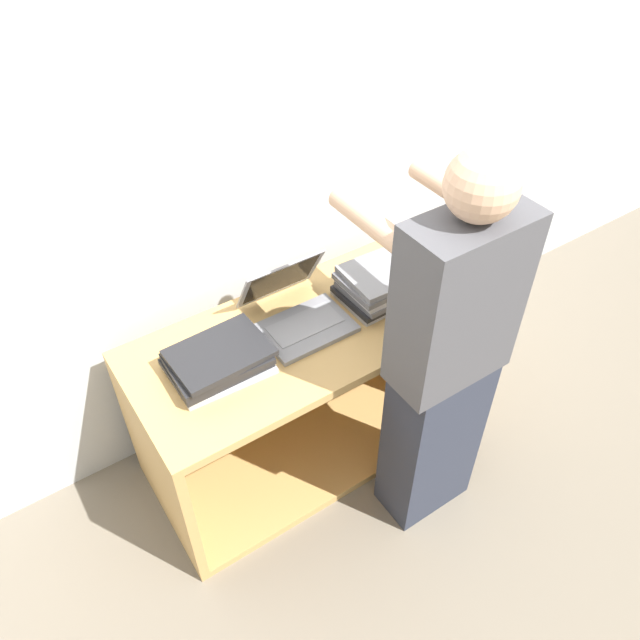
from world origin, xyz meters
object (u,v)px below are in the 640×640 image
laptop_open (298,312)px  laptop_stack_left (219,361)px  person (445,363)px  laptop_stack_right (385,282)px

laptop_open → laptop_stack_left: laptop_open is taller
laptop_open → laptop_stack_left: bearing=-170.5°
laptop_stack_left → person: size_ratio=0.22×
laptop_stack_right → laptop_open: bearing=170.3°
laptop_open → laptop_stack_left: size_ratio=1.02×
laptop_stack_left → person: bearing=-36.7°
laptop_open → laptop_stack_right: laptop_open is taller
laptop_stack_right → laptop_stack_left: bearing=179.9°
laptop_open → person: 0.58m
laptop_open → laptop_stack_left: (-0.36, -0.06, -0.00)m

